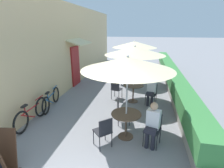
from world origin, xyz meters
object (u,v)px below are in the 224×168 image
object	(u,v)px
cafe_chair_far_right	(123,76)
coffee_cup_far	(134,70)
patio_table_mid	(133,89)
cafe_chair_mid_left	(116,88)
bicycle_leaning	(32,113)
bicycle_second	(51,99)
patio_table_near	(126,119)
cafe_chair_mid_right	(152,92)
patio_table_far	(133,73)
cafe_chair_near_back	(104,130)
patio_umbrella_far	(135,44)
cafe_chair_near_left	(153,127)
cafe_chair_far_left	(143,72)
seated_patron_mid_right	(151,89)
cafe_chair_near_right	(121,109)
seated_patron_near_left	(153,123)
patio_umbrella_mid	(135,51)
patio_umbrella_near	(128,63)

from	to	relation	value
cafe_chair_far_right	coffee_cup_far	world-z (taller)	cafe_chair_far_right
patio_table_mid	coffee_cup_far	xyz separation A→B (m)	(-0.19, 2.61, 0.23)
cafe_chair_mid_left	coffee_cup_far	bearing A→B (deg)	91.16
bicycle_leaning	bicycle_second	distance (m)	1.24
patio_table_near	cafe_chair_mid_left	distance (m)	2.84
cafe_chair_mid_right	coffee_cup_far	size ratio (longest dim) A/B	9.67
patio_table_far	cafe_chair_near_back	bearing A→B (deg)	-92.90
bicycle_leaning	patio_umbrella_far	bearing A→B (deg)	59.19
cafe_chair_near_left	cafe_chair_far_left	size ratio (longest dim) A/B	1.00
cafe_chair_near_left	coffee_cup_far	bearing A→B (deg)	-62.89
seated_patron_mid_right	cafe_chair_far_right	bearing A→B (deg)	-44.55
cafe_chair_near_right	bicycle_leaning	distance (m)	2.93
cafe_chair_far_left	seated_patron_near_left	bearing A→B (deg)	51.08
cafe_chair_far_left	patio_umbrella_mid	bearing A→B (deg)	41.99
patio_umbrella_mid	seated_patron_mid_right	world-z (taller)	patio_umbrella_mid
patio_table_near	cafe_chair_near_back	size ratio (longest dim) A/B	0.98
cafe_chair_mid_left	cafe_chair_mid_right	xyz separation A→B (m)	(1.52, -0.22, 0.00)
cafe_chair_near_left	cafe_chair_mid_right	distance (m)	2.66
patio_table_mid	bicycle_leaning	world-z (taller)	bicycle_leaning
patio_umbrella_far	bicycle_second	world-z (taller)	patio_umbrella_far
patio_umbrella_near	cafe_chair_near_back	size ratio (longest dim) A/B	2.77
patio_umbrella_near	cafe_chair_mid_left	world-z (taller)	patio_umbrella_near
patio_table_far	bicycle_second	xyz separation A→B (m)	(-2.92, -3.96, -0.22)
cafe_chair_mid_right	bicycle_leaning	world-z (taller)	cafe_chair_mid_right
patio_umbrella_near	bicycle_leaning	xyz separation A→B (m)	(-3.11, 0.15, -1.81)
cafe_chair_near_right	coffee_cup_far	bearing A→B (deg)	166.48
patio_umbrella_near	coffee_cup_far	xyz separation A→B (m)	(-0.19, 5.23, -1.38)
patio_table_mid	patio_table_far	xyz separation A→B (m)	(-0.21, 2.73, 0.00)
seated_patron_mid_right	coffee_cup_far	size ratio (longest dim) A/B	13.89
cafe_chair_near_right	patio_umbrella_far	bearing A→B (deg)	166.73
seated_patron_near_left	patio_table_mid	world-z (taller)	seated_patron_near_left
patio_table_mid	cafe_chair_mid_right	distance (m)	0.77
cafe_chair_mid_left	bicycle_second	world-z (taller)	cafe_chair_mid_left
cafe_chair_near_right	bicycle_second	bearing A→B (deg)	-115.76
patio_table_mid	seated_patron_mid_right	size ratio (longest dim) A/B	0.68
patio_umbrella_near	cafe_chair_near_back	xyz separation A→B (m)	(-0.51, -0.58, -1.66)
cafe_chair_near_right	seated_patron_mid_right	world-z (taller)	seated_patron_mid_right
patio_table_mid	patio_umbrella_far	world-z (taller)	patio_umbrella_far
seated_patron_near_left	cafe_chair_mid_right	world-z (taller)	seated_patron_near_left
seated_patron_near_left	cafe_chair_near_back	xyz separation A→B (m)	(-1.23, -0.32, -0.17)
cafe_chair_mid_left	cafe_chair_far_left	bearing A→B (deg)	85.69
bicycle_leaning	cafe_chair_far_left	bearing A→B (deg)	57.79
patio_table_mid	seated_patron_mid_right	bearing A→B (deg)	-16.71
cafe_chair_far_right	bicycle_second	distance (m)	4.16
patio_umbrella_mid	patio_table_far	size ratio (longest dim) A/B	2.84
cafe_chair_far_left	cafe_chair_far_right	distance (m)	1.54
patio_umbrella_near	cafe_chair_near_right	distance (m)	1.83
cafe_chair_mid_right	patio_umbrella_far	xyz separation A→B (m)	(-0.97, 2.84, 1.66)
patio_umbrella_far	cafe_chair_far_right	bearing A→B (deg)	-131.49
seated_patron_mid_right	cafe_chair_far_left	distance (m)	3.56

